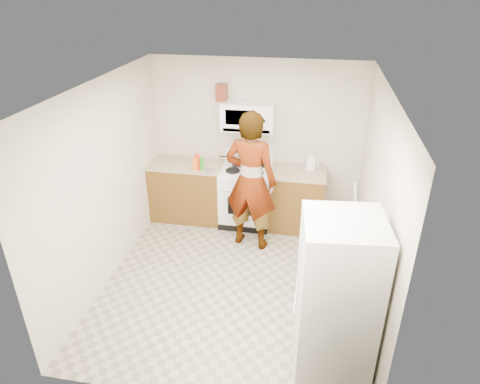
% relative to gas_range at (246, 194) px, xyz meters
% --- Properties ---
extents(floor, '(3.60, 3.60, 0.00)m').
position_rel_gas_range_xyz_m(floor, '(0.10, -1.48, -0.49)').
color(floor, gray).
rests_on(floor, ground).
extents(back_wall, '(3.20, 0.02, 2.50)m').
position_rel_gas_range_xyz_m(back_wall, '(0.10, 0.31, 0.76)').
color(back_wall, beige).
rests_on(back_wall, floor).
extents(right_wall, '(0.02, 3.60, 2.50)m').
position_rel_gas_range_xyz_m(right_wall, '(1.69, -1.48, 0.76)').
color(right_wall, beige).
rests_on(right_wall, floor).
extents(cabinet_left, '(1.12, 0.62, 0.90)m').
position_rel_gas_range_xyz_m(cabinet_left, '(-0.94, 0.01, -0.04)').
color(cabinet_left, brown).
rests_on(cabinet_left, floor).
extents(counter_left, '(1.14, 0.64, 0.03)m').
position_rel_gas_range_xyz_m(counter_left, '(-0.94, 0.01, 0.43)').
color(counter_left, tan).
rests_on(counter_left, cabinet_left).
extents(cabinet_right, '(0.80, 0.62, 0.90)m').
position_rel_gas_range_xyz_m(cabinet_right, '(0.78, 0.01, -0.04)').
color(cabinet_right, brown).
rests_on(cabinet_right, floor).
extents(counter_right, '(0.82, 0.64, 0.03)m').
position_rel_gas_range_xyz_m(counter_right, '(0.78, 0.01, 0.43)').
color(counter_right, tan).
rests_on(counter_right, cabinet_right).
extents(gas_range, '(0.76, 0.65, 1.13)m').
position_rel_gas_range_xyz_m(gas_range, '(0.00, 0.00, 0.00)').
color(gas_range, white).
rests_on(gas_range, floor).
extents(microwave, '(0.76, 0.38, 0.40)m').
position_rel_gas_range_xyz_m(microwave, '(0.00, 0.13, 1.21)').
color(microwave, white).
rests_on(microwave, back_wall).
extents(person, '(0.81, 0.61, 2.01)m').
position_rel_gas_range_xyz_m(person, '(0.16, -0.60, 0.52)').
color(person, tan).
rests_on(person, floor).
extents(fridge, '(0.76, 0.76, 1.70)m').
position_rel_gas_range_xyz_m(fridge, '(1.29, -2.65, 0.36)').
color(fridge, beige).
rests_on(fridge, floor).
extents(kettle, '(0.17, 0.17, 0.18)m').
position_rel_gas_range_xyz_m(kettle, '(0.96, 0.13, 0.54)').
color(kettle, white).
rests_on(kettle, counter_right).
extents(jug, '(0.16, 0.16, 0.24)m').
position_rel_gas_range_xyz_m(jug, '(-0.40, 0.17, 1.53)').
color(jug, maroon).
rests_on(jug, microwave).
extents(saucepan, '(0.30, 0.30, 0.13)m').
position_rel_gas_range_xyz_m(saucepan, '(-0.18, 0.08, 0.53)').
color(saucepan, silver).
rests_on(saucepan, gas_range).
extents(tray, '(0.28, 0.22, 0.05)m').
position_rel_gas_range_xyz_m(tray, '(0.13, -0.14, 0.47)').
color(tray, white).
rests_on(tray, gas_range).
extents(bottle_spray, '(0.08, 0.08, 0.24)m').
position_rel_gas_range_xyz_m(bottle_spray, '(-0.71, -0.19, 0.57)').
color(bottle_spray, red).
rests_on(bottle_spray, counter_left).
extents(bottle_hot_sauce, '(0.08, 0.08, 0.18)m').
position_rel_gas_range_xyz_m(bottle_hot_sauce, '(-0.74, -0.23, 0.54)').
color(bottle_hot_sauce, orange).
rests_on(bottle_hot_sauce, counter_left).
extents(bottle_green_cap, '(0.06, 0.06, 0.19)m').
position_rel_gas_range_xyz_m(bottle_green_cap, '(-0.64, -0.19, 0.54)').
color(bottle_green_cap, '#228B19').
rests_on(bottle_green_cap, counter_left).
extents(pot_lid, '(0.28, 0.28, 0.01)m').
position_rel_gas_range_xyz_m(pot_lid, '(-0.54, -0.20, 0.45)').
color(pot_lid, silver).
rests_on(pot_lid, counter_left).
extents(broom, '(0.20, 0.18, 1.17)m').
position_rel_gas_range_xyz_m(broom, '(1.61, -0.69, 0.11)').
color(broom, white).
rests_on(broom, floor).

